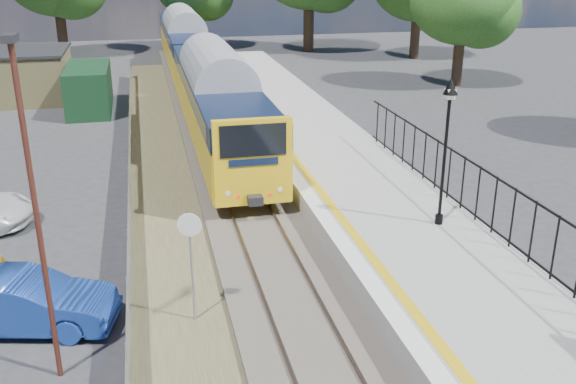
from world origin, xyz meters
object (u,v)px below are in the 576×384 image
object	(u,v)px
train	(197,62)
car_blue	(24,303)
victorian_lamp_north	(448,118)
carpark_lamp	(34,199)
speed_sign	(191,248)

from	to	relation	value
train	car_blue	world-z (taller)	train
victorian_lamp_north	car_blue	size ratio (longest dim) A/B	1.02
victorian_lamp_north	carpark_lamp	distance (m)	11.76
train	victorian_lamp_north	bearing A→B (deg)	-77.40
carpark_lamp	speed_sign	bearing A→B (deg)	26.14
train	carpark_lamp	distance (m)	28.44
train	carpark_lamp	xyz separation A→B (m)	(-5.73, -27.79, 1.91)
victorian_lamp_north	car_blue	distance (m)	12.68
train	carpark_lamp	world-z (taller)	carpark_lamp
victorian_lamp_north	car_blue	xyz separation A→B (m)	(-12.02, -1.92, -3.56)
victorian_lamp_north	carpark_lamp	size ratio (longest dim) A/B	0.61
speed_sign	car_blue	world-z (taller)	speed_sign
train	speed_sign	xyz separation A→B (m)	(-2.58, -26.25, -0.26)
train	car_blue	bearing A→B (deg)	-104.70
victorian_lamp_north	carpark_lamp	bearing A→B (deg)	-159.66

